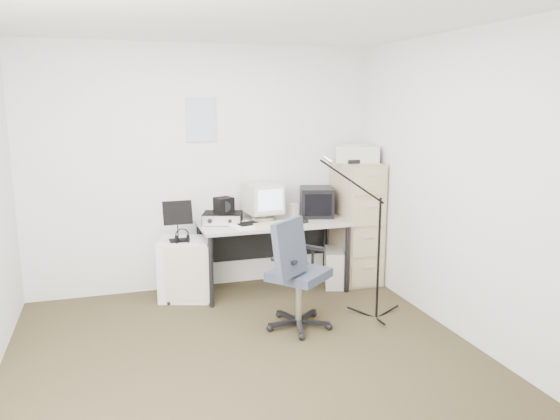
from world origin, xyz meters
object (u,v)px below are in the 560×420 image
object	(u,v)px
filing_cabinet	(356,222)
desk	(273,256)
office_chair	(299,272)
side_cart	(186,269)

from	to	relation	value
filing_cabinet	desk	xyz separation A→B (m)	(-0.95, -0.03, -0.29)
desk	filing_cabinet	bearing A→B (deg)	1.81
filing_cabinet	office_chair	bearing A→B (deg)	-134.86
office_chair	filing_cabinet	bearing A→B (deg)	5.15
desk	office_chair	size ratio (longest dim) A/B	1.50
filing_cabinet	office_chair	xyz separation A→B (m)	(-1.01, -1.02, -0.15)
filing_cabinet	side_cart	xyz separation A→B (m)	(-1.85, -0.02, -0.35)
filing_cabinet	side_cart	world-z (taller)	filing_cabinet
filing_cabinet	desk	distance (m)	0.99
filing_cabinet	desk	bearing A→B (deg)	-178.19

